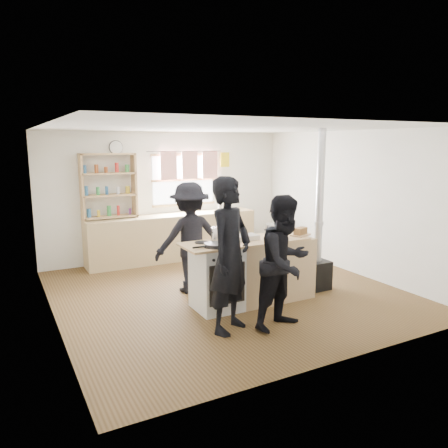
# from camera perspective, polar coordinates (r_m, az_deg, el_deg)

# --- Properties ---
(ground) EXTENTS (5.00, 5.00, 0.01)m
(ground) POSITION_cam_1_polar(r_m,az_deg,el_deg) (6.87, 0.33, -8.89)
(ground) COLOR brown
(ground) RESTS_ON ground
(back_counter) EXTENTS (3.40, 0.55, 0.90)m
(back_counter) POSITION_cam_1_polar(r_m,az_deg,el_deg) (8.70, -6.61, -1.69)
(back_counter) COLOR tan
(back_counter) RESTS_ON ground
(shelving_unit) EXTENTS (1.00, 0.28, 1.20)m
(shelving_unit) POSITION_cam_1_polar(r_m,az_deg,el_deg) (8.30, -14.83, 4.87)
(shelving_unit) COLOR tan
(shelving_unit) RESTS_ON back_counter
(thermos) EXTENTS (0.10, 0.10, 0.30)m
(thermos) POSITION_cam_1_polar(r_m,az_deg,el_deg) (9.01, -0.56, 2.69)
(thermos) COLOR silver
(thermos) RESTS_ON back_counter
(cooking_island) EXTENTS (1.97, 0.64, 0.93)m
(cooking_island) POSITION_cam_1_polar(r_m,az_deg,el_deg) (6.34, 3.86, -6.11)
(cooking_island) COLOR silver
(cooking_island) RESTS_ON ground
(skillet_greens) EXTENTS (0.31, 0.31, 0.05)m
(skillet_greens) POSITION_cam_1_polar(r_m,az_deg,el_deg) (5.76, -1.04, -2.74)
(skillet_greens) COLOR black
(skillet_greens) RESTS_ON cooking_island
(roast_tray) EXTENTS (0.37, 0.24, 0.07)m
(roast_tray) POSITION_cam_1_polar(r_m,az_deg,el_deg) (6.19, 2.76, -1.71)
(roast_tray) COLOR silver
(roast_tray) RESTS_ON cooking_island
(stockpot_stove) EXTENTS (0.25, 0.25, 0.20)m
(stockpot_stove) POSITION_cam_1_polar(r_m,az_deg,el_deg) (6.16, -0.55, -1.27)
(stockpot_stove) COLOR silver
(stockpot_stove) RESTS_ON cooking_island
(stockpot_counter) EXTENTS (0.29, 0.29, 0.22)m
(stockpot_counter) POSITION_cam_1_polar(r_m,az_deg,el_deg) (6.38, 6.66, -0.87)
(stockpot_counter) COLOR #B4B4B6
(stockpot_counter) RESTS_ON cooking_island
(bread_board) EXTENTS (0.34, 0.29, 0.12)m
(bread_board) POSITION_cam_1_polar(r_m,az_deg,el_deg) (6.55, 9.96, -1.07)
(bread_board) COLOR tan
(bread_board) RESTS_ON cooking_island
(flue_heater) EXTENTS (0.35, 0.35, 2.50)m
(flue_heater) POSITION_cam_1_polar(r_m,az_deg,el_deg) (7.00, 12.15, -3.10)
(flue_heater) COLOR black
(flue_heater) RESTS_ON ground
(person_near_left) EXTENTS (0.83, 0.75, 1.90)m
(person_near_left) POSITION_cam_1_polar(r_m,az_deg,el_deg) (5.26, 0.80, -4.12)
(person_near_left) COLOR black
(person_near_left) RESTS_ON ground
(person_near_right) EXTENTS (0.94, 0.82, 1.67)m
(person_near_right) POSITION_cam_1_polar(r_m,az_deg,el_deg) (5.43, 7.98, -5.00)
(person_near_right) COLOR black
(person_near_right) RESTS_ON ground
(person_far) EXTENTS (1.11, 0.65, 1.70)m
(person_far) POSITION_cam_1_polar(r_m,az_deg,el_deg) (6.72, -4.48, -1.78)
(person_far) COLOR black
(person_far) RESTS_ON ground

